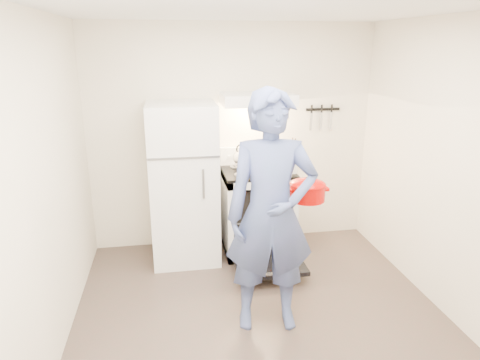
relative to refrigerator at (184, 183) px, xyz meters
name	(u,v)px	position (x,y,z in m)	size (l,w,h in m)	color
floor	(266,331)	(0.58, -1.45, -0.85)	(3.60, 3.60, 0.00)	#4A3B33
back_wall	(233,138)	(0.58, 0.35, 0.40)	(3.20, 0.02, 2.50)	#F2E5CB
refrigerator	(184,183)	(0.00, 0.00, 0.00)	(0.70, 0.70, 1.70)	white
stove_body	(257,212)	(0.81, 0.02, -0.39)	(0.76, 0.65, 0.92)	white
cooktop	(258,171)	(0.81, 0.02, 0.09)	(0.76, 0.65, 0.03)	black
backsplash	(253,155)	(0.81, 0.31, 0.20)	(0.76, 0.07, 0.20)	white
oven_door	(269,264)	(0.81, -0.57, -0.72)	(0.70, 0.54, 0.04)	black
oven_rack	(257,213)	(0.81, 0.02, -0.41)	(0.60, 0.52, 0.01)	slate
range_hood	(257,99)	(0.81, 0.10, 0.86)	(0.76, 0.50, 0.12)	white
knife_strip	(323,109)	(1.63, 0.33, 0.70)	(0.40, 0.02, 0.03)	black
pizza_stone	(263,210)	(0.89, 0.08, -0.40)	(0.33, 0.33, 0.02)	#806348
tea_kettle	(242,157)	(0.64, 0.09, 0.24)	(0.24, 0.19, 0.29)	#B7B7BC
utensil_jar	(293,167)	(1.13, -0.24, 0.20)	(0.09, 0.09, 0.13)	silver
person	(271,214)	(0.63, -1.32, 0.13)	(0.72, 0.47, 1.97)	#3B4F78
dutch_oven	(307,192)	(0.99, -1.11, 0.23)	(0.37, 0.30, 0.24)	#BC0300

